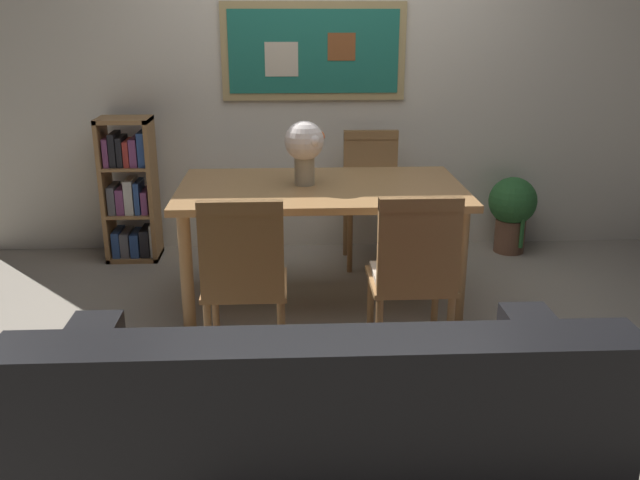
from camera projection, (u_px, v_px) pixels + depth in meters
ground_plane at (348, 334)px, 3.78m from camera, size 12.00×12.00×0.00m
wall_back_with_painting at (331, 69)px, 4.86m from camera, size 5.20×0.14×2.60m
dining_table at (321, 200)px, 3.95m from camera, size 1.63×0.95×0.74m
dining_chair_near_right at (414, 268)px, 3.24m from camera, size 0.40×0.41×0.91m
dining_chair_near_left at (244, 272)px, 3.19m from camera, size 0.40×0.41×0.91m
dining_chair_far_right at (372, 186)px, 4.76m from camera, size 0.40×0.41×0.91m
leather_couch at (319, 447)px, 2.28m from camera, size 1.80×0.84×0.84m
bookshelf at (131, 194)px, 4.80m from camera, size 0.36×0.28×1.01m
potted_ivy at (512, 209)px, 4.97m from camera, size 0.35×0.35×0.56m
flower_vase at (305, 145)px, 3.87m from camera, size 0.23×0.23×0.37m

